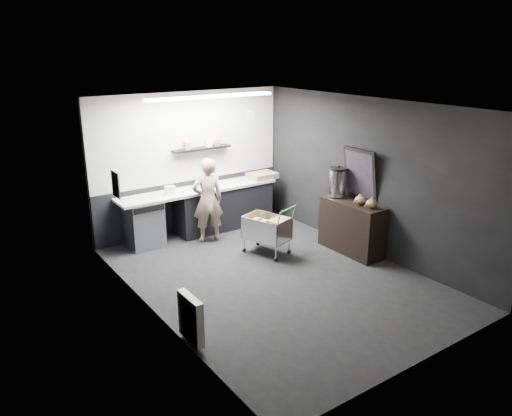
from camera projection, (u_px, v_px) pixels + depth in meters
floor at (274, 277)px, 7.91m from camera, size 5.50×5.50×0.00m
ceiling at (276, 105)px, 7.07m from camera, size 5.50×5.50×0.00m
wall_back at (190, 162)px, 9.64m from camera, size 5.50×0.00×5.50m
wall_front at (429, 257)px, 5.35m from camera, size 5.50×0.00×5.50m
wall_left at (151, 222)px, 6.41m from camera, size 0.00×5.50×5.50m
wall_right at (368, 177)px, 8.58m from camera, size 0.00×5.50×5.50m
kitchen_wall_panel at (189, 137)px, 9.47m from camera, size 3.95×0.02×1.70m
dado_panel at (192, 204)px, 9.89m from camera, size 3.95×0.02×1.00m
floating_shelf at (202, 149)px, 9.56m from camera, size 1.20×0.22×0.04m
wall_clock at (250, 115)px, 10.13m from camera, size 0.20×0.03×0.20m
poster at (116, 184)px, 7.37m from camera, size 0.02×0.30×0.40m
poster_red_band at (115, 180)px, 7.35m from camera, size 0.02×0.22×0.10m
radiator at (191, 319)px, 6.05m from camera, size 0.10×0.50×0.60m
ceiling_strip at (211, 97)px, 8.53m from camera, size 2.40×0.20×0.04m
prep_counter at (206, 209)px, 9.73m from camera, size 3.20×0.61×0.90m
person at (208, 200)px, 9.17m from camera, size 0.65×0.51×1.59m
shopping_cart at (267, 230)px, 8.71m from camera, size 0.74×0.99×0.91m
sideboard at (351, 220)px, 8.76m from camera, size 0.53×1.23×1.84m
fire_extinguisher at (194, 321)px, 6.21m from camera, size 0.15×0.15×0.49m
cardboard_box at (262, 176)px, 10.25m from camera, size 0.57×0.44×0.11m
pink_tub at (203, 183)px, 9.54m from camera, size 0.20×0.20×0.20m
white_container at (170, 190)px, 9.12m from camera, size 0.20×0.16×0.16m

